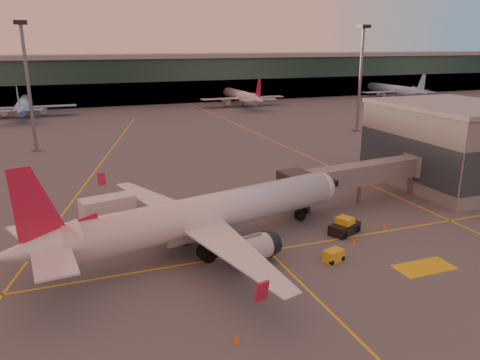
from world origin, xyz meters
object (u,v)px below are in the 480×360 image
object	(u,v)px
main_airplane	(202,216)
gpu_cart	(334,256)
pushback_tug	(345,227)
catering_truck	(109,214)

from	to	relation	value
main_airplane	gpu_cart	world-z (taller)	main_airplane
gpu_cart	pushback_tug	xyz separation A→B (m)	(5.05, 5.79, 0.21)
gpu_cart	pushback_tug	world-z (taller)	pushback_tug
main_airplane	gpu_cart	bearing A→B (deg)	-46.19
gpu_cart	main_airplane	bearing A→B (deg)	130.14
main_airplane	gpu_cart	size ratio (longest dim) A/B	16.12
gpu_cart	catering_truck	bearing A→B (deg)	126.51
main_airplane	catering_truck	xyz separation A→B (m)	(-8.86, 7.57, -1.17)
main_airplane	catering_truck	bearing A→B (deg)	125.84
pushback_tug	main_airplane	bearing A→B (deg)	149.60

